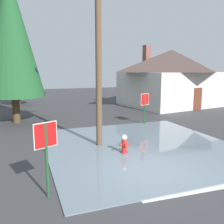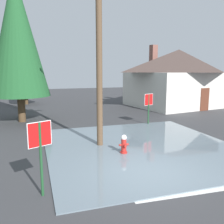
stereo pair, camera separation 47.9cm
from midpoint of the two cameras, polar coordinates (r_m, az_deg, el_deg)
ground_plane at (r=9.12m, az=7.81°, el=-13.88°), size 80.00×80.00×0.10m
flood_puddle at (r=11.88m, az=5.30°, el=-7.78°), size 8.66×9.02×0.04m
lane_stop_bar at (r=8.19m, az=18.32°, el=-16.78°), size 4.01×0.48×0.01m
stop_sign_near at (r=7.14m, az=-16.92°, el=-7.27°), size 0.66×0.32×2.19m
fire_hydrant at (r=10.70m, az=1.57°, el=-7.52°), size 0.43×0.36×0.85m
utility_pole at (r=11.41m, az=-4.40°, el=13.83°), size 1.60×0.28×8.46m
stop_sign_far at (r=16.34m, az=6.76°, el=2.19°), size 0.72×0.27×2.04m
house at (r=25.53m, az=12.96°, el=7.93°), size 10.44×8.98×5.96m
pine_tree_mid_left at (r=27.03m, az=-21.77°, el=10.12°), size 2.77×2.77×6.91m
pine_tree_short_left at (r=18.06m, az=-23.08°, el=16.29°), size 3.99×3.99×9.98m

